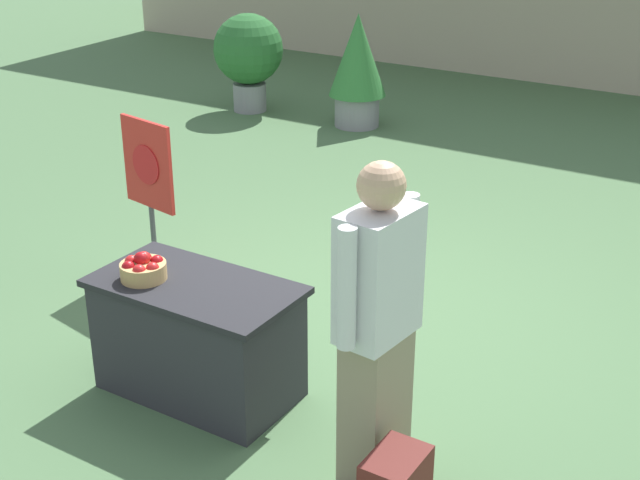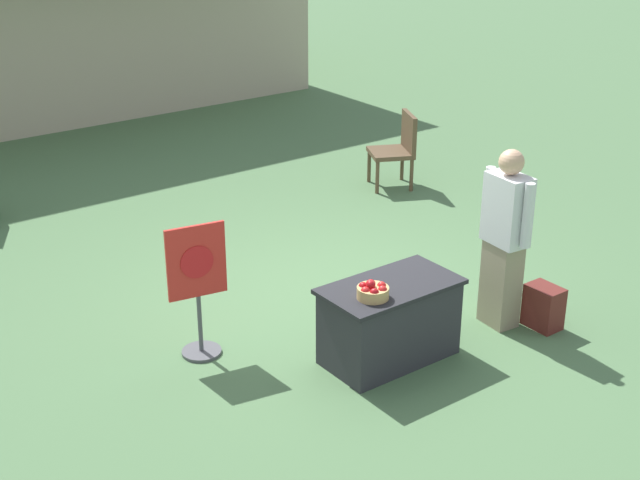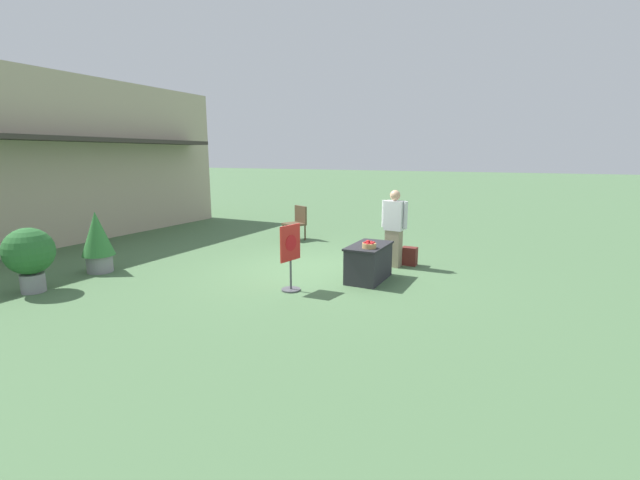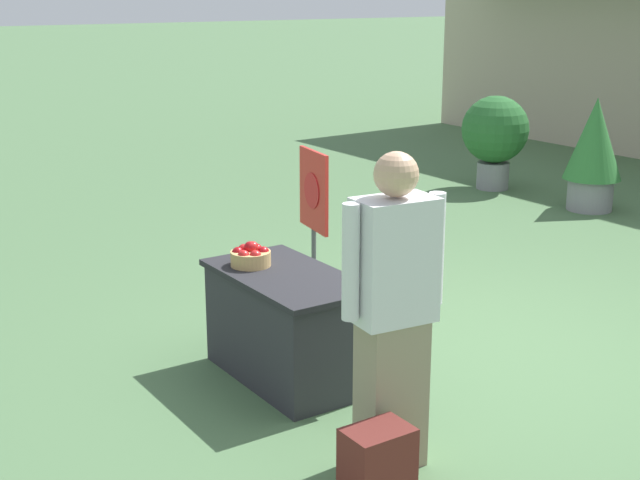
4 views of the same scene
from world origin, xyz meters
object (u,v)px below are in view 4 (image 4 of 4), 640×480
Objects in this scene: poster_board at (314,220)px; potted_plant_far_right at (495,133)px; backpack at (377,467)px; potted_plant_near_right at (594,150)px; display_table at (288,326)px; apple_basket at (251,255)px; person_visitor at (393,311)px.

potted_plant_far_right is at bearing -142.46° from poster_board.
poster_board is at bearing -62.54° from potted_plant_far_right.
potted_plant_near_right is (-3.59, 5.88, 0.51)m from backpack.
apple_basket reaches higher than display_table.
potted_plant_far_right is 1.49m from potted_plant_near_right.
poster_board reaches higher than potted_plant_far_right.
potted_plant_far_right reaches higher than backpack.
potted_plant_near_right is (1.48, 0.13, -0.01)m from potted_plant_far_right.
potted_plant_far_right is at bearing 123.47° from display_table.
display_table is at bearing -69.53° from potted_plant_near_right.
poster_board is 4.79m from potted_plant_far_right.
backpack is 7.69m from potted_plant_far_right.
person_visitor is 0.80m from backpack.
potted_plant_near_right is (-3.31, 5.58, -0.17)m from person_visitor.
potted_plant_far_right reaches higher than apple_basket.
apple_basket is 0.21× the size of potted_plant_near_right.
backpack is at bearing -10.02° from apple_basket.
person_visitor is 2.85m from poster_board.
apple_basket is at bearing -59.29° from potted_plant_far_right.
poster_board reaches higher than apple_basket.
potted_plant_near_right is at bearing 110.47° from display_table.
backpack is at bearing -15.53° from display_table.
person_visitor reaches higher than display_table.
display_table is at bearing 60.86° from poster_board.
display_table is 1.71m from poster_board.
apple_basket is 0.65× the size of backpack.
potted_plant_near_right is (-0.73, 4.38, 0.06)m from poster_board.
apple_basket is 0.22× the size of poster_board.
poster_board reaches higher than backpack.
potted_plant_near_right reaches higher than poster_board.
display_table is at bearing -56.53° from potted_plant_far_right.
potted_plant_far_right is at bearing 131.42° from backpack.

